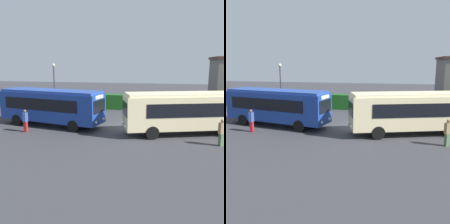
{
  "view_description": "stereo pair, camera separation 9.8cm",
  "coord_description": "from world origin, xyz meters",
  "views": [
    {
      "loc": [
        3.13,
        -21.85,
        5.52
      ],
      "look_at": [
        -1.33,
        -0.77,
        1.38
      ],
      "focal_mm": 40.72,
      "sensor_mm": 36.0,
      "label": 1
    },
    {
      "loc": [
        3.22,
        -21.83,
        5.52
      ],
      "look_at": [
        -1.33,
        -0.77,
        1.38
      ],
      "focal_mm": 40.72,
      "sensor_mm": 36.0,
      "label": 2
    }
  ],
  "objects": [
    {
      "name": "lamppost",
      "position": [
        -9.18,
        4.86,
        3.44
      ],
      "size": [
        0.36,
        0.36,
        5.49
      ],
      "color": "#38383D",
      "rests_on": "ground_plane"
    },
    {
      "name": "bus_blue",
      "position": [
        -6.73,
        -1.26,
        1.86
      ],
      "size": [
        9.81,
        4.32,
        3.23
      ],
      "rotation": [
        0.0,
        0.0,
        -0.2
      ],
      "color": "navy",
      "rests_on": "ground_plane"
    },
    {
      "name": "bus_cream",
      "position": [
        4.83,
        -1.59,
        1.89
      ],
      "size": [
        10.12,
        5.44,
        3.29
      ],
      "rotation": [
        0.0,
        0.0,
        3.46
      ],
      "color": "beige",
      "rests_on": "ground_plane"
    },
    {
      "name": "hedge_row",
      "position": [
        0.0,
        8.37,
        0.89
      ],
      "size": [
        61.78,
        1.52,
        1.78
      ],
      "primitive_type": "cube",
      "color": "#19531A",
      "rests_on": "ground_plane"
    },
    {
      "name": "person_center",
      "position": [
        2.28,
        1.59,
        1.01
      ],
      "size": [
        0.28,
        0.48,
        1.9
      ],
      "rotation": [
        0.0,
        0.0,
        6.24
      ],
      "color": "maroon",
      "rests_on": "ground_plane"
    },
    {
      "name": "person_right",
      "position": [
        6.94,
        -4.17,
        0.98
      ],
      "size": [
        0.51,
        0.45,
        1.85
      ],
      "rotation": [
        0.0,
        0.0,
        5.28
      ],
      "color": "#4C6B47",
      "rests_on": "ground_plane"
    },
    {
      "name": "ground_plane",
      "position": [
        0.0,
        0.0,
        0.0
      ],
      "size": [
        99.56,
        99.56,
        0.0
      ],
      "primitive_type": "plane",
      "color": "#38383D"
    },
    {
      "name": "person_left",
      "position": [
        -7.92,
        -3.66,
        0.98
      ],
      "size": [
        0.27,
        0.43,
        1.85
      ],
      "rotation": [
        0.0,
        0.0,
        3.12
      ],
      "color": "maroon",
      "rests_on": "ground_plane"
    }
  ]
}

